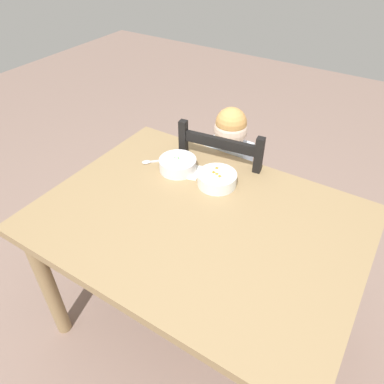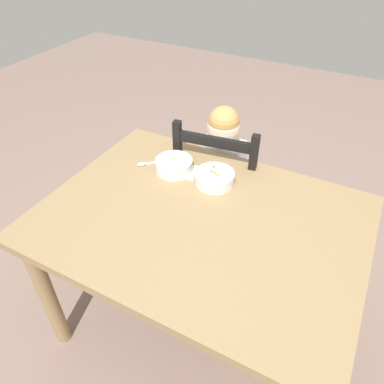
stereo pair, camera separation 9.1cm
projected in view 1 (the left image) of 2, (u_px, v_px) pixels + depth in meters
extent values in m
plane|color=gray|center=(197.00, 321.00, 1.93)|extent=(8.00, 8.00, 0.00)
cube|color=#987B52|center=(198.00, 221.00, 1.47)|extent=(1.28, 0.95, 0.04)
cylinder|color=#987B52|center=(48.00, 285.00, 1.67)|extent=(0.07, 0.07, 0.71)
cylinder|color=#987B52|center=(153.00, 193.00, 2.20)|extent=(0.07, 0.07, 0.71)
cylinder|color=#987B52|center=(342.00, 273.00, 1.73)|extent=(0.07, 0.07, 0.71)
cube|color=black|center=(228.00, 190.00, 2.09)|extent=(0.47, 0.47, 0.02)
cube|color=black|center=(264.00, 208.00, 2.30)|extent=(0.04, 0.04, 0.43)
cube|color=black|center=(209.00, 193.00, 2.43)|extent=(0.04, 0.04, 0.43)
cube|color=black|center=(246.00, 249.00, 2.04)|extent=(0.04, 0.04, 0.43)
cube|color=black|center=(185.00, 229.00, 2.16)|extent=(0.04, 0.04, 0.43)
cube|color=black|center=(255.00, 182.00, 1.74)|extent=(0.04, 0.04, 0.48)
cube|color=black|center=(184.00, 163.00, 1.86)|extent=(0.04, 0.04, 0.48)
cube|color=black|center=(220.00, 143.00, 1.69)|extent=(0.36, 0.07, 0.05)
cube|color=black|center=(218.00, 168.00, 1.78)|extent=(0.36, 0.07, 0.05)
cube|color=silver|center=(228.00, 168.00, 1.96)|extent=(0.22, 0.14, 0.32)
sphere|color=beige|center=(231.00, 130.00, 1.82)|extent=(0.17, 0.17, 0.17)
sphere|color=tan|center=(231.00, 123.00, 1.79)|extent=(0.16, 0.16, 0.16)
cylinder|color=#3F4C72|center=(206.00, 228.00, 2.15)|extent=(0.07, 0.07, 0.45)
cylinder|color=#3F4C72|center=(222.00, 236.00, 2.10)|extent=(0.07, 0.07, 0.45)
cylinder|color=silver|center=(198.00, 158.00, 1.90)|extent=(0.06, 0.24, 0.13)
cylinder|color=silver|center=(242.00, 173.00, 1.79)|extent=(0.06, 0.24, 0.13)
cylinder|color=white|center=(178.00, 164.00, 1.69)|extent=(0.17, 0.17, 0.06)
cylinder|color=white|center=(178.00, 169.00, 1.71)|extent=(0.08, 0.08, 0.01)
cylinder|color=green|center=(178.00, 163.00, 1.68)|extent=(0.14, 0.14, 0.03)
sphere|color=green|center=(178.00, 159.00, 1.68)|extent=(0.01, 0.01, 0.01)
sphere|color=green|center=(175.00, 159.00, 1.68)|extent=(0.01, 0.01, 0.01)
sphere|color=green|center=(179.00, 159.00, 1.68)|extent=(0.01, 0.01, 0.01)
cylinder|color=white|center=(217.00, 179.00, 1.60)|extent=(0.17, 0.17, 0.06)
cylinder|color=white|center=(217.00, 184.00, 1.62)|extent=(0.08, 0.08, 0.01)
cylinder|color=orange|center=(217.00, 178.00, 1.60)|extent=(0.14, 0.14, 0.03)
cube|color=orange|center=(217.00, 175.00, 1.59)|extent=(0.02, 0.02, 0.01)
cube|color=orange|center=(217.00, 169.00, 1.62)|extent=(0.02, 0.02, 0.01)
cube|color=orange|center=(214.00, 173.00, 1.60)|extent=(0.02, 0.02, 0.01)
cube|color=orange|center=(220.00, 177.00, 1.57)|extent=(0.02, 0.02, 0.01)
cube|color=silver|center=(160.00, 161.00, 1.76)|extent=(0.08, 0.08, 0.00)
ellipsoid|color=silver|center=(146.00, 162.00, 1.75)|extent=(0.05, 0.05, 0.01)
cube|color=white|center=(186.00, 171.00, 1.70)|extent=(0.16, 0.15, 0.00)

